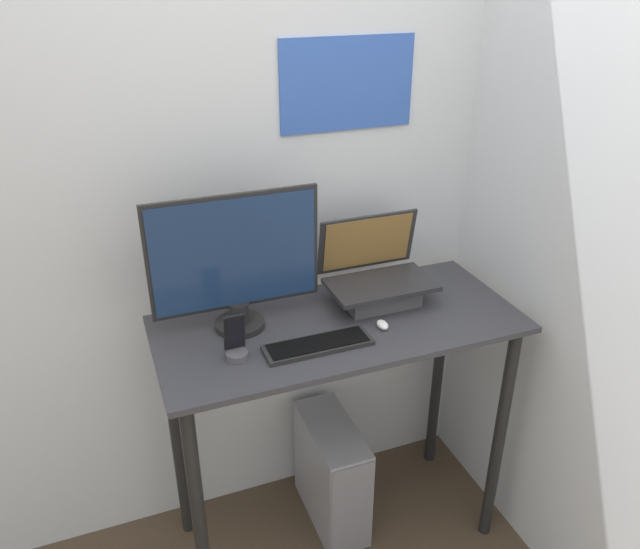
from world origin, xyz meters
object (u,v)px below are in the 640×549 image
Objects in this scene: monitor at (236,264)px; computer_tower at (332,473)px; laptop at (378,281)px; mouse at (382,325)px; keyboard at (318,345)px; cell_phone at (236,345)px.

monitor is 1.19× the size of computer_tower.
monitor is (-0.47, 0.00, 0.14)m from laptop.
laptop is 0.19m from mouse.
monitor is 0.49m from mouse.
monitor reaches higher than keyboard.
laptop reaches higher than mouse.
cell_phone is (-0.53, -0.16, -0.03)m from laptop.
monitor is 9.93× the size of mouse.
cell_phone is at bearing -162.97° from laptop.
mouse is (0.41, -0.17, -0.21)m from monitor.
cell_phone is at bearing -107.31° from monitor.
computer_tower is (-0.10, 0.16, -0.73)m from mouse.
cell_phone is at bearing -157.46° from computer_tower.
monitor reaches higher than mouse.
keyboard is 2.27× the size of cell_phone.
cell_phone reaches higher than computer_tower.
laptop is 0.80× the size of computer_tower.
monitor is at bearing 133.54° from keyboard.
mouse is 0.47m from cell_phone.
cell_phone is (-0.24, 0.03, 0.04)m from keyboard.
laptop is at bearing 3.61° from computer_tower.
mouse is at bearing 7.21° from keyboard.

